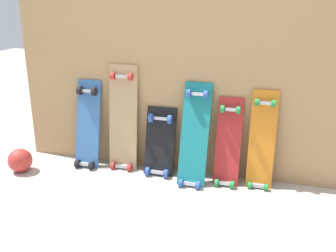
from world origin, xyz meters
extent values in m
plane|color=#B2AAA0|center=(0.00, 0.00, 0.00)|extent=(12.00, 12.00, 0.00)
cube|color=tan|center=(0.00, 0.07, 0.79)|extent=(2.58, 0.04, 1.58)
cube|color=#386BAD|center=(-0.70, -0.04, 0.32)|extent=(0.21, 0.18, 0.77)
cube|color=#B7B7BF|center=(-0.70, -0.13, 0.03)|extent=(0.09, 0.04, 0.03)
cube|color=#B7B7BF|center=(-0.70, 0.00, 0.62)|extent=(0.09, 0.04, 0.03)
cylinder|color=black|center=(-0.76, -0.15, 0.03)|extent=(0.03, 0.07, 0.07)
cylinder|color=black|center=(-0.63, -0.15, 0.03)|extent=(0.03, 0.07, 0.07)
cylinder|color=black|center=(-0.76, -0.02, 0.63)|extent=(0.03, 0.07, 0.07)
cylinder|color=black|center=(-0.63, -0.02, 0.63)|extent=(0.03, 0.07, 0.07)
cube|color=tan|center=(-0.40, -0.01, 0.39)|extent=(0.24, 0.11, 0.92)
cube|color=#B7B7BF|center=(-0.40, -0.07, 0.03)|extent=(0.11, 0.04, 0.03)
cube|color=#B7B7BF|center=(-0.40, 0.01, 0.76)|extent=(0.11, 0.04, 0.03)
cylinder|color=red|center=(-0.47, -0.09, 0.03)|extent=(0.03, 0.06, 0.06)
cylinder|color=red|center=(-0.32, -0.09, 0.03)|extent=(0.03, 0.06, 0.06)
cylinder|color=red|center=(-0.47, -0.01, 0.76)|extent=(0.03, 0.06, 0.06)
cylinder|color=red|center=(-0.32, -0.01, 0.76)|extent=(0.03, 0.06, 0.06)
cube|color=black|center=(-0.08, -0.03, 0.23)|extent=(0.24, 0.16, 0.59)
cube|color=#B7B7BF|center=(-0.08, -0.11, 0.03)|extent=(0.11, 0.04, 0.03)
cube|color=#B7B7BF|center=(-0.08, 0.00, 0.45)|extent=(0.11, 0.04, 0.03)
cylinder|color=#3359B2|center=(-0.15, -0.12, 0.03)|extent=(0.03, 0.07, 0.07)
cylinder|color=#3359B2|center=(0.00, -0.12, 0.03)|extent=(0.03, 0.07, 0.07)
cylinder|color=#3359B2|center=(-0.15, -0.02, 0.45)|extent=(0.03, 0.07, 0.07)
cylinder|color=#3359B2|center=(0.00, -0.02, 0.45)|extent=(0.03, 0.07, 0.07)
cube|color=#197A7F|center=(0.21, -0.09, 0.34)|extent=(0.21, 0.28, 0.82)
cube|color=#B7B7BF|center=(0.21, -0.22, 0.02)|extent=(0.09, 0.04, 0.03)
cube|color=#B7B7BF|center=(0.21, -0.01, 0.66)|extent=(0.09, 0.04, 0.03)
cylinder|color=#3359B2|center=(0.15, -0.23, 0.03)|extent=(0.03, 0.06, 0.06)
cylinder|color=#3359B2|center=(0.28, -0.23, 0.03)|extent=(0.03, 0.06, 0.06)
cylinder|color=#3359B2|center=(0.15, -0.03, 0.67)|extent=(0.03, 0.06, 0.06)
cylinder|color=#3359B2|center=(0.28, -0.03, 0.67)|extent=(0.03, 0.06, 0.06)
cube|color=#B22626|center=(0.46, -0.04, 0.29)|extent=(0.19, 0.19, 0.72)
cube|color=#B7B7BF|center=(0.46, -0.13, 0.02)|extent=(0.08, 0.04, 0.03)
cube|color=#B7B7BF|center=(0.46, 0.00, 0.56)|extent=(0.08, 0.04, 0.03)
cylinder|color=#268C3F|center=(0.40, -0.15, 0.03)|extent=(0.03, 0.06, 0.06)
cylinder|color=#268C3F|center=(0.52, -0.15, 0.03)|extent=(0.03, 0.06, 0.06)
cylinder|color=#268C3F|center=(0.40, -0.02, 0.57)|extent=(0.03, 0.06, 0.06)
cylinder|color=#268C3F|center=(0.52, -0.02, 0.57)|extent=(0.03, 0.06, 0.06)
cube|color=orange|center=(0.70, -0.02, 0.32)|extent=(0.19, 0.14, 0.79)
cube|color=#B7B7BF|center=(0.70, -0.10, 0.02)|extent=(0.09, 0.04, 0.03)
cube|color=#B7B7BF|center=(0.70, 0.00, 0.63)|extent=(0.09, 0.04, 0.03)
cylinder|color=#268C3F|center=(0.65, -0.11, 0.02)|extent=(0.03, 0.05, 0.05)
cylinder|color=#268C3F|center=(0.76, -0.11, 0.02)|extent=(0.03, 0.05, 0.05)
cylinder|color=#268C3F|center=(0.65, -0.01, 0.64)|extent=(0.03, 0.05, 0.05)
cylinder|color=#268C3F|center=(0.76, -0.01, 0.64)|extent=(0.03, 0.05, 0.05)
sphere|color=red|center=(-1.17, -0.34, 0.10)|extent=(0.19, 0.19, 0.19)
camera|label=1|loc=(0.79, -2.78, 1.38)|focal=41.81mm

